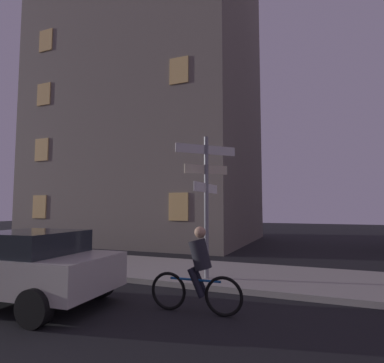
{
  "coord_description": "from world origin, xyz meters",
  "views": [
    {
      "loc": [
        2.05,
        -1.33,
        1.97
      ],
      "look_at": [
        -1.0,
        6.21,
        2.63
      ],
      "focal_mm": 29.81,
      "sensor_mm": 36.0,
      "label": 1
    }
  ],
  "objects": [
    {
      "name": "sidewalk_kerb",
      "position": [
        0.0,
        7.58,
        0.07
      ],
      "size": [
        40.0,
        3.33,
        0.14
      ],
      "primitive_type": "cube",
      "color": "#9E9991",
      "rests_on": "ground_plane"
    },
    {
      "name": "signpost",
      "position": [
        -0.76,
        6.64,
        2.39
      ],
      "size": [
        1.26,
        1.8,
        3.72
      ],
      "color": "gray",
      "rests_on": "sidewalk_kerb"
    },
    {
      "name": "car_far_oncoming",
      "position": [
        -3.66,
        3.53,
        0.78
      ],
      "size": [
        4.05,
        2.24,
        1.48
      ],
      "color": "beige",
      "rests_on": "ground_plane"
    },
    {
      "name": "cyclist",
      "position": [
        -0.13,
        4.36,
        0.75
      ],
      "size": [
        1.82,
        0.33,
        1.61
      ],
      "color": "black",
      "rests_on": "ground_plane"
    },
    {
      "name": "building_left_block",
      "position": [
        -7.62,
        15.84,
        9.05
      ],
      "size": [
        11.98,
        9.36,
        18.11
      ],
      "color": "slate",
      "rests_on": "ground_plane"
    }
  ]
}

